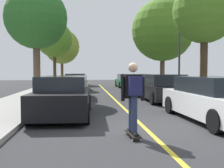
# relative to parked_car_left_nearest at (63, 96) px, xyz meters

# --- Properties ---
(ground) EXTENTS (80.00, 80.00, 0.00)m
(ground) POSITION_rel_parked_car_left_nearest_xyz_m (2.42, -2.43, -0.71)
(ground) COLOR #2D2D30
(center_line) EXTENTS (0.12, 39.20, 0.01)m
(center_line) POSITION_rel_parked_car_left_nearest_xyz_m (2.42, 1.57, -0.71)
(center_line) COLOR gold
(center_line) RESTS_ON ground
(parked_car_left_nearest) EXTENTS (1.99, 4.24, 1.41)m
(parked_car_left_nearest) POSITION_rel_parked_car_left_nearest_xyz_m (0.00, 0.00, 0.00)
(parked_car_left_nearest) COLOR black
(parked_car_left_nearest) RESTS_ON ground
(parked_car_left_near) EXTENTS (2.09, 4.19, 1.32)m
(parked_car_left_near) POSITION_rel_parked_car_left_nearest_xyz_m (-0.00, 6.04, -0.05)
(parked_car_left_near) COLOR #BCAD89
(parked_car_left_near) RESTS_ON ground
(parked_car_left_far) EXTENTS (2.01, 4.48, 1.36)m
(parked_car_left_far) POSITION_rel_parked_car_left_nearest_xyz_m (-0.00, 12.92, -0.05)
(parked_car_left_far) COLOR #BCAD89
(parked_car_left_far) RESTS_ON ground
(parked_car_left_farthest) EXTENTS (2.03, 4.69, 1.31)m
(parked_car_left_farthest) POSITION_rel_parked_car_left_nearest_xyz_m (-0.00, 20.06, -0.06)
(parked_car_left_farthest) COLOR #BCAD89
(parked_car_left_farthest) RESTS_ON ground
(parked_car_right_nearest) EXTENTS (2.00, 4.71, 1.42)m
(parked_car_right_nearest) POSITION_rel_parked_car_left_nearest_xyz_m (4.85, -1.36, -0.01)
(parked_car_right_nearest) COLOR white
(parked_car_right_nearest) RESTS_ON ground
(parked_car_right_near) EXTENTS (2.00, 4.51, 1.43)m
(parked_car_right_near) POSITION_rel_parked_car_left_nearest_xyz_m (4.85, 4.18, -0.02)
(parked_car_right_near) COLOR black
(parked_car_right_near) RESTS_ON ground
(parked_car_right_far) EXTENTS (2.01, 4.49, 1.37)m
(parked_car_right_far) POSITION_rel_parked_car_left_nearest_xyz_m (4.85, 10.26, -0.04)
(parked_car_right_far) COLOR #1E5B33
(parked_car_right_far) RESTS_ON ground
(parked_car_right_farthest) EXTENTS (1.91, 4.20, 1.31)m
(parked_car_right_farthest) POSITION_rel_parked_car_left_nearest_xyz_m (4.85, 15.96, -0.07)
(parked_car_right_farthest) COLOR #1E5B33
(parked_car_right_farthest) RESTS_ON ground
(street_tree_left_nearest) EXTENTS (3.46, 3.46, 6.15)m
(street_tree_left_nearest) POSITION_rel_parked_car_left_nearest_xyz_m (-1.93, 5.76, 3.82)
(street_tree_left_nearest) COLOR brown
(street_tree_left_nearest) RESTS_ON sidewalk_left
(street_tree_left_near) EXTENTS (3.18, 3.18, 5.88)m
(street_tree_left_near) POSITION_rel_parked_car_left_nearest_xyz_m (-1.93, 14.57, 3.70)
(street_tree_left_near) COLOR #3D2D1E
(street_tree_left_near) RESTS_ON sidewalk_left
(street_tree_left_far) EXTENTS (4.14, 4.14, 6.44)m
(street_tree_left_far) POSITION_rel_parked_car_left_nearest_xyz_m (-1.93, 22.20, 3.79)
(street_tree_left_far) COLOR #4C3823
(street_tree_left_far) RESTS_ON sidewalk_left
(street_tree_right_nearest) EXTENTS (3.20, 3.20, 6.06)m
(street_tree_right_nearest) POSITION_rel_parked_car_left_nearest_xyz_m (6.77, 3.43, 3.85)
(street_tree_right_nearest) COLOR #3D2D1E
(street_tree_right_nearest) RESTS_ON sidewalk_right
(street_tree_right_near) EXTENTS (4.79, 4.79, 7.01)m
(street_tree_right_near) POSITION_rel_parked_car_left_nearest_xyz_m (6.77, 10.52, 4.04)
(street_tree_right_near) COLOR brown
(street_tree_right_near) RESTS_ON sidewalk_right
(fire_hydrant) EXTENTS (0.20, 0.20, 0.70)m
(fire_hydrant) POSITION_rel_parked_car_left_nearest_xyz_m (6.35, 3.24, -0.22)
(fire_hydrant) COLOR #B2140F
(fire_hydrant) RESTS_ON sidewalk_right
(streetlamp) EXTENTS (0.36, 0.24, 5.83)m
(streetlamp) POSITION_rel_parked_car_left_nearest_xyz_m (6.60, 6.40, 2.75)
(streetlamp) COLOR #38383D
(streetlamp) RESTS_ON sidewalk_right
(skateboard) EXTENTS (0.28, 0.85, 0.10)m
(skateboard) POSITION_rel_parked_car_left_nearest_xyz_m (1.89, -3.15, -0.62)
(skateboard) COLOR black
(skateboard) RESTS_ON ground
(skateboarder) EXTENTS (0.58, 0.71, 1.69)m
(skateboarder) POSITION_rel_parked_car_left_nearest_xyz_m (1.90, -3.19, 0.36)
(skateboarder) COLOR black
(skateboarder) RESTS_ON skateboard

